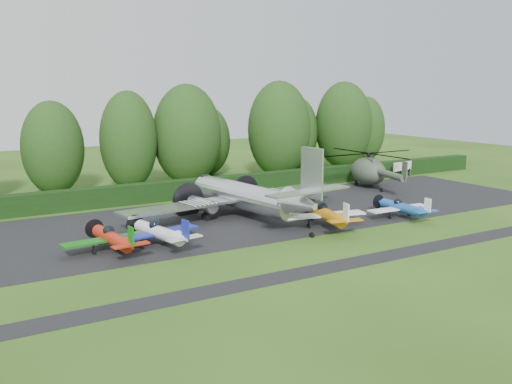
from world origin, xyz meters
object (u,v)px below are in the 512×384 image
sign_board (402,167)px  light_plane_blue (402,207)px  transport_plane (245,196)px  light_plane_red (112,238)px  light_plane_white (159,232)px  helicopter (369,169)px  light_plane_orange (325,214)px

sign_board → light_plane_blue: bearing=-127.8°
transport_plane → light_plane_red: (-13.64, -4.53, -0.96)m
light_plane_red → light_plane_white: light_plane_white is taller
helicopter → light_plane_white: bearing=-174.2°
light_plane_white → helicopter: helicopter is taller
transport_plane → light_plane_red: transport_plane is taller
light_plane_red → sign_board: (43.25, 14.74, 0.28)m
sign_board → transport_plane: bearing=-153.8°
light_plane_red → sign_board: light_plane_red is taller
helicopter → sign_board: helicopter is taller
light_plane_white → sign_board: (39.77, 15.02, 0.25)m
light_plane_blue → transport_plane: bearing=147.7°
light_plane_white → light_plane_blue: light_plane_white is taller
light_plane_blue → light_plane_red: bearing=172.2°
light_plane_white → light_plane_blue: (22.42, -2.38, -0.12)m
light_plane_red → light_plane_blue: light_plane_red is taller
light_plane_red → light_plane_white: bearing=0.9°
transport_plane → light_plane_orange: size_ratio=2.92×
light_plane_white → light_plane_blue: size_ratio=1.12×
light_plane_white → sign_board: 42.51m
light_plane_red → sign_board: size_ratio=1.99×
light_plane_orange → sign_board: 30.48m
light_plane_white → helicopter: 32.90m
transport_plane → light_plane_red: bearing=-153.2°
light_plane_white → light_plane_orange: light_plane_orange is taller
helicopter → sign_board: (8.98, 3.47, -0.86)m
transport_plane → light_plane_blue: bearing=-21.9°
light_plane_orange → helicopter: size_ratio=0.52×
transport_plane → helicopter: transport_plane is taller
light_plane_orange → sign_board: size_ratio=2.17×
helicopter → light_plane_blue: bearing=-135.7°
light_plane_orange → light_plane_white: bearing=161.2°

